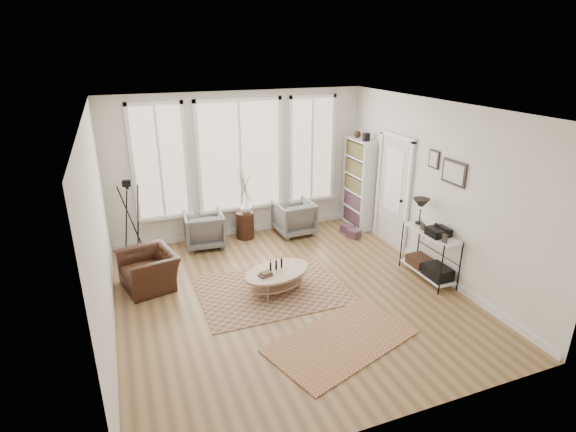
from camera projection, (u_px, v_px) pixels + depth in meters
name	position (u px, v px, depth m)	size (l,w,h in m)	color
room	(291.00, 210.00, 6.62)	(5.50, 5.54, 2.90)	olive
bay_window	(240.00, 158.00, 8.89)	(4.14, 0.12, 2.24)	beige
door	(393.00, 189.00, 8.56)	(0.09, 1.06, 2.22)	silver
bookcase	(359.00, 183.00, 9.52)	(0.31, 0.85, 2.06)	white
low_shelf	(429.00, 250.00, 7.46)	(0.38, 1.08, 1.30)	white
wall_art	(449.00, 169.00, 7.06)	(0.04, 0.88, 0.44)	black
rug_main	(271.00, 290.00, 7.24)	(2.28, 1.71, 0.01)	brown
rug_runner	(342.00, 341.00, 5.99)	(1.97, 1.09, 0.01)	brown
coffee_table	(277.00, 275.00, 7.12)	(1.30, 1.03, 0.52)	#A2805F
armchair_left	(204.00, 229.00, 8.73)	(0.73, 0.76, 0.69)	slate
armchair_right	(294.00, 218.00, 9.31)	(0.75, 0.77, 0.70)	slate
side_table	(244.00, 203.00, 8.96)	(0.37, 0.37, 1.55)	#331A10
vase	(246.00, 207.00, 8.97)	(0.23, 0.23, 0.24)	silver
accent_chair	(149.00, 270.00, 7.27)	(0.79, 0.91, 0.59)	#331A10
tripod_camera	(132.00, 223.00, 8.10)	(0.53, 0.53, 1.50)	black
book_stack_near	(348.00, 229.00, 9.43)	(0.20, 0.26, 0.17)	maroon
book_stack_far	(354.00, 234.00, 9.20)	(0.20, 0.25, 0.16)	maroon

